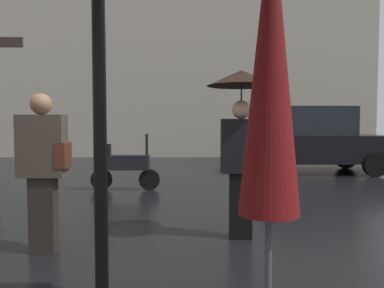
{
  "coord_description": "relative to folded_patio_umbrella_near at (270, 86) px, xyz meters",
  "views": [
    {
      "loc": [
        0.64,
        -2.94,
        1.43
      ],
      "look_at": [
        0.71,
        3.6,
        1.08
      ],
      "focal_mm": 33.62,
      "sensor_mm": 36.0,
      "label": 1
    }
  ],
  "objects": [
    {
      "name": "pedestrian_with_umbrella",
      "position": [
        0.26,
        2.7,
        -0.09
      ],
      "size": [
        0.86,
        0.86,
        2.11
      ],
      "rotation": [
        0.0,
        0.0,
        2.77
      ],
      "color": "black",
      "rests_on": "ground"
    },
    {
      "name": "pedestrian_with_bag",
      "position": [
        -2.01,
        2.23,
        -0.61
      ],
      "size": [
        0.54,
        0.24,
        1.78
      ],
      "rotation": [
        0.0,
        0.0,
        3.9
      ],
      "color": "#2A241E",
      "rests_on": "ground"
    },
    {
      "name": "parked_scooter",
      "position": [
        -1.83,
        6.07,
        -1.06
      ],
      "size": [
        1.51,
        0.32,
        1.23
      ],
      "rotation": [
        0.0,
        0.0,
        -0.39
      ],
      "color": "black",
      "rests_on": "ground"
    },
    {
      "name": "parked_car_left",
      "position": [
        3.32,
        8.97,
        -0.63
      ],
      "size": [
        4.22,
        2.05,
        1.96
      ],
      "rotation": [
        0.0,
        0.0,
        3.3
      ],
      "color": "black",
      "rests_on": "ground"
    },
    {
      "name": "folded_patio_umbrella_near",
      "position": [
        0.0,
        0.0,
        0.0
      ],
      "size": [
        0.47,
        0.47,
        2.52
      ],
      "color": "black",
      "rests_on": "ground"
    }
  ]
}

